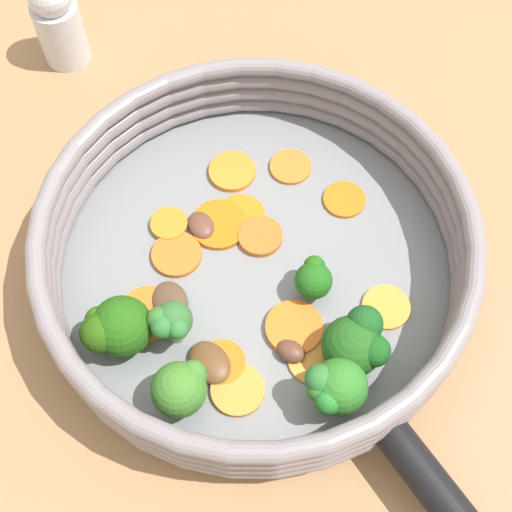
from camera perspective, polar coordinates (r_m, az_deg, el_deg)
ground_plane at (r=0.57m, az=-0.00°, el=-1.54°), size 4.00×4.00×0.00m
skillet at (r=0.57m, az=-0.00°, el=-1.14°), size 0.31×0.31×0.02m
skillet_rim_wall at (r=0.53m, az=-0.00°, el=0.75°), size 0.33×0.33×0.06m
skillet_rivet_left at (r=0.51m, az=5.73°, el=-15.05°), size 0.01×0.01×0.01m
skillet_rivet_right at (r=0.53m, az=12.82°, el=-9.94°), size 0.01×0.01×0.01m
carrot_slice_0 at (r=0.58m, az=-6.96°, el=2.54°), size 0.04×0.04×0.01m
carrot_slice_1 at (r=0.56m, az=-6.37°, el=0.12°), size 0.05×0.05×0.00m
carrot_slice_2 at (r=0.52m, az=-2.74°, el=-8.51°), size 0.05×0.05×0.00m
carrot_slice_3 at (r=0.55m, az=10.36°, el=-4.05°), size 0.05×0.05×0.00m
carrot_slice_4 at (r=0.57m, az=-2.98°, el=2.53°), size 0.05×0.05×0.00m
carrot_slice_5 at (r=0.54m, az=-8.80°, el=-4.20°), size 0.05×0.05×0.01m
carrot_slice_6 at (r=0.53m, az=4.78°, el=-8.22°), size 0.05×0.05×0.00m
carrot_slice_7 at (r=0.53m, az=2.88°, el=-5.86°), size 0.04×0.04×0.01m
carrot_slice_8 at (r=0.60m, az=-1.92°, el=6.78°), size 0.06×0.06×0.00m
carrot_slice_9 at (r=0.59m, az=7.08°, el=4.50°), size 0.05×0.05×0.00m
carrot_slice_10 at (r=0.52m, az=-1.47°, el=-10.64°), size 0.06×0.06×0.00m
carrot_slice_11 at (r=0.58m, az=-1.25°, el=3.21°), size 0.05×0.05×0.00m
carrot_slice_12 at (r=0.57m, az=0.34°, el=1.59°), size 0.05×0.05×0.01m
carrot_slice_13 at (r=0.60m, az=2.77°, el=7.14°), size 0.05×0.05×0.00m
broccoli_floret_0 at (r=0.50m, az=-5.99°, el=-10.39°), size 0.04×0.04×0.04m
broccoli_floret_1 at (r=0.53m, az=4.64°, el=-1.78°), size 0.03×0.03×0.03m
broccoli_floret_2 at (r=0.51m, az=8.02°, el=-6.93°), size 0.05×0.05×0.05m
broccoli_floret_3 at (r=0.49m, az=6.31°, el=-10.42°), size 0.04×0.04×0.05m
broccoli_floret_4 at (r=0.52m, az=-11.14°, el=-5.50°), size 0.05×0.05×0.05m
broccoli_floret_5 at (r=0.51m, az=-6.83°, el=-5.29°), size 0.03×0.03×0.04m
mushroom_piece_0 at (r=0.54m, az=-6.73°, el=-4.00°), size 0.03×0.04×0.01m
mushroom_piece_1 at (r=0.52m, az=2.81°, el=-7.62°), size 0.03×0.03×0.01m
mushroom_piece_2 at (r=0.57m, az=-4.43°, el=2.47°), size 0.02×0.03×0.01m
mushroom_piece_3 at (r=0.52m, az=-3.71°, el=-8.50°), size 0.03×0.04×0.01m
salt_shaker at (r=0.70m, az=-15.61°, el=17.70°), size 0.04×0.04×0.09m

